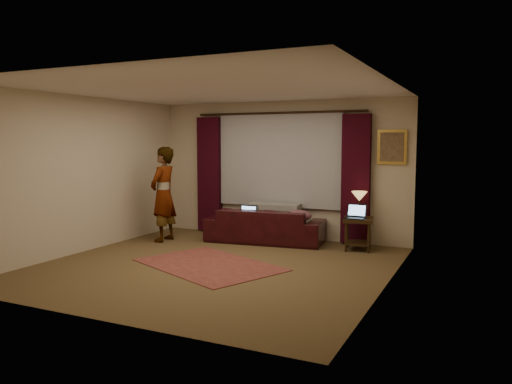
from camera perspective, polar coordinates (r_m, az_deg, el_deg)
floor at (r=7.55m, az=-4.62°, el=-8.43°), size 5.00×5.00×0.01m
ceiling at (r=7.35m, az=-4.79°, el=11.66°), size 5.00×5.00×0.02m
wall_back at (r=9.58m, az=2.77°, el=2.53°), size 5.00×0.02×2.60m
wall_front at (r=5.32m, az=-18.22°, el=-0.40°), size 5.00×0.02×2.60m
wall_left at (r=8.85m, az=-18.89°, el=1.95°), size 0.02×5.00×2.60m
wall_right at (r=6.47m, az=14.89°, el=0.75°), size 0.02×5.00×2.60m
sheer_curtain at (r=9.51m, az=2.64°, el=3.71°), size 2.50×0.05×1.80m
drape_left at (r=10.16m, az=-5.32°, el=2.02°), size 0.50×0.14×2.30m
drape_right at (r=9.02m, az=11.35°, el=1.45°), size 0.50×0.14×2.30m
curtain_rod at (r=9.48m, az=2.55°, el=9.03°), size 0.04×0.04×3.40m
picture_frame at (r=8.95m, az=15.29°, el=4.98°), size 0.50×0.04×0.60m
sofa at (r=9.17m, az=1.05°, el=-3.07°), size 2.24×1.18×0.86m
throw_blanket at (r=9.27m, az=2.15°, el=-0.20°), size 0.99×0.50×0.11m
clothing_pile at (r=8.86m, az=4.91°, el=-2.76°), size 0.55×0.47×0.20m
laptop_sofa at (r=9.12m, az=-1.15°, el=-2.38°), size 0.33×0.36×0.23m
area_rug at (r=7.58m, az=-5.41°, el=-8.28°), size 2.53×2.16×0.01m
end_table at (r=8.69m, az=11.57°, el=-4.72°), size 0.56×0.56×0.56m
tiffany_lamp at (r=8.75m, az=11.71°, el=-1.36°), size 0.31×0.31×0.44m
laptop_table at (r=8.52m, az=11.25°, el=-2.21°), size 0.34×0.37×0.24m
person at (r=9.35m, az=-10.54°, el=-0.26°), size 0.54×0.54×1.75m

